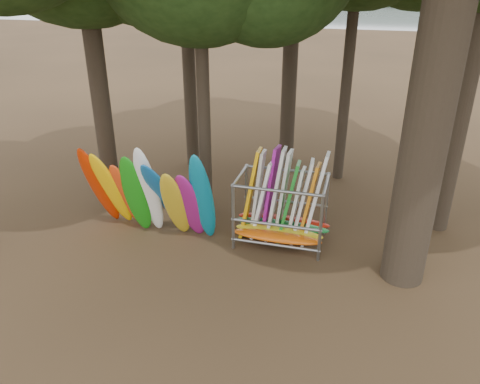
# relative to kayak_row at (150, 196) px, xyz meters

# --- Properties ---
(ground) EXTENTS (120.00, 120.00, 0.00)m
(ground) POSITION_rel_kayak_row_xyz_m (2.47, -0.65, -1.36)
(ground) COLOR #47331E
(ground) RESTS_ON ground
(lake) EXTENTS (160.00, 160.00, 0.00)m
(lake) POSITION_rel_kayak_row_xyz_m (2.47, 59.35, -1.36)
(lake) COLOR gray
(lake) RESTS_ON ground
(kayak_row) EXTENTS (4.10, 2.17, 3.19)m
(kayak_row) POSITION_rel_kayak_row_xyz_m (0.00, 0.00, 0.00)
(kayak_row) COLOR #C12503
(kayak_row) RESTS_ON ground
(storage_rack) EXTENTS (2.86, 1.56, 2.89)m
(storage_rack) POSITION_rel_kayak_row_xyz_m (3.75, 0.76, -0.38)
(storage_rack) COLOR gray
(storage_rack) RESTS_ON ground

